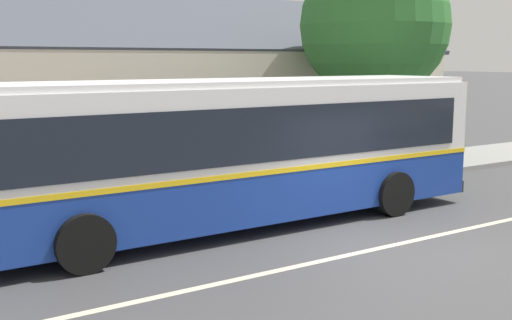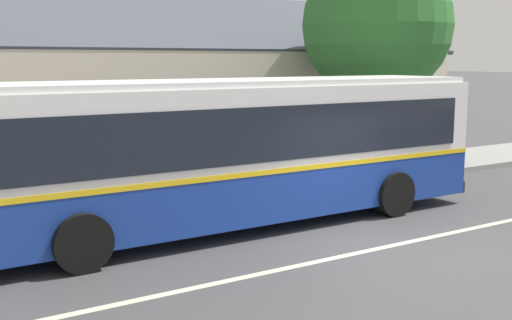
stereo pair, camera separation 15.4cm
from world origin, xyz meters
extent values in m
plane|color=#424244|center=(0.00, 0.00, 0.00)|extent=(300.00, 300.00, 0.00)
cube|color=gray|center=(0.00, 6.00, 0.07)|extent=(60.00, 3.00, 0.15)
cube|color=beige|center=(0.00, 0.00, 0.00)|extent=(60.00, 0.16, 0.01)
cube|color=beige|center=(0.29, 14.41, 1.86)|extent=(23.29, 10.74, 3.71)
cube|color=#424751|center=(0.29, 11.72, 4.80)|extent=(23.89, 5.43, 2.32)
cube|color=#424751|center=(0.29, 17.09, 4.80)|extent=(23.89, 5.43, 2.32)
cube|color=black|center=(-2.43, 9.01, 2.04)|extent=(1.10, 0.06, 1.30)
cube|color=black|center=(3.01, 9.01, 2.04)|extent=(1.10, 0.06, 1.30)
cube|color=black|center=(8.44, 9.01, 2.04)|extent=(1.10, 0.06, 1.30)
cube|color=#4C3323|center=(3.78, 9.01, 1.05)|extent=(1.00, 0.06, 2.10)
cube|color=navy|center=(-1.93, 2.90, 0.77)|extent=(12.05, 2.54, 0.99)
cube|color=gold|center=(-1.93, 2.90, 1.32)|extent=(12.07, 2.56, 0.10)
cube|color=white|center=(-1.93, 2.90, 2.15)|extent=(12.05, 2.54, 1.56)
cube|color=white|center=(-1.93, 2.90, 2.98)|extent=(11.81, 2.42, 0.12)
cube|color=black|center=(-1.93, 4.16, 2.05)|extent=(11.08, 0.07, 1.06)
cube|color=black|center=(-1.92, 1.64, 2.05)|extent=(11.08, 0.07, 1.06)
cube|color=black|center=(4.11, 2.92, 2.05)|extent=(0.05, 2.20, 1.06)
cube|color=black|center=(4.11, 2.92, 2.78)|extent=(0.05, 1.75, 0.24)
cube|color=black|center=(4.13, 2.92, 0.40)|extent=(0.09, 2.50, 0.28)
cube|color=#B21919|center=(-3.44, 4.16, 0.77)|extent=(3.37, 0.04, 0.69)
cube|color=black|center=(2.76, 4.19, 1.42)|extent=(0.90, 0.03, 2.30)
cylinder|color=black|center=(1.80, 4.16, 0.50)|extent=(1.00, 0.28, 1.00)
cylinder|color=black|center=(1.81, 1.66, 0.50)|extent=(1.00, 0.28, 1.00)
cylinder|color=black|center=(-5.24, 4.14, 0.50)|extent=(1.00, 0.28, 1.00)
cylinder|color=black|center=(-5.23, 1.64, 0.50)|extent=(1.00, 0.28, 1.00)
cube|color=brown|center=(-5.20, 5.80, 0.60)|extent=(1.68, 0.10, 0.04)
cube|color=brown|center=(-5.20, 5.65, 0.60)|extent=(1.68, 0.10, 0.04)
cube|color=brown|center=(-5.20, 5.51, 0.60)|extent=(1.68, 0.10, 0.04)
cube|color=brown|center=(-5.20, 5.38, 0.90)|extent=(1.68, 0.04, 0.10)
cube|color=brown|center=(-5.20, 5.38, 1.04)|extent=(1.68, 0.04, 0.10)
cube|color=black|center=(-4.52, 5.65, 0.38)|extent=(0.08, 0.43, 0.45)
cylinder|color=#4C3828|center=(5.99, 6.81, 1.49)|extent=(0.36, 0.36, 2.98)
sphere|color=#2D6B2D|center=(5.99, 6.81, 4.51)|extent=(4.72, 4.72, 4.72)
sphere|color=#2D6B2D|center=(6.72, 6.82, 3.81)|extent=(2.83, 2.83, 2.83)
cylinder|color=gray|center=(4.49, 5.00, 1.35)|extent=(0.07, 0.07, 2.40)
cube|color=#1959A5|center=(4.49, 4.98, 2.30)|extent=(0.36, 0.03, 0.48)
camera|label=1|loc=(-8.46, -8.28, 3.44)|focal=45.00mm
camera|label=2|loc=(-8.33, -8.36, 3.44)|focal=45.00mm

